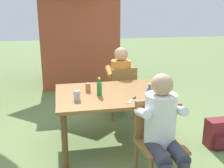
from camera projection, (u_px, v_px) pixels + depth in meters
ground_plane at (112, 143)px, 3.69m from camera, size 24.00×24.00×0.00m
dining_table at (112, 99)px, 3.51m from camera, size 1.43×1.10×0.72m
chair_far_right at (122, 90)px, 4.42m from camera, size 0.49×0.49×0.87m
chair_near_right at (158, 137)px, 2.82m from camera, size 0.48×0.48×0.87m
person_in_white_shirt at (120, 78)px, 4.47m from camera, size 0.47×0.61×1.18m
person_in_plaid_shirt at (163, 127)px, 2.67m from camera, size 0.47×0.61×1.18m
bottle_amber at (156, 89)px, 3.32m from camera, size 0.06×0.06×0.24m
bottle_blue at (149, 94)px, 3.11m from camera, size 0.06×0.06×0.23m
bottle_green at (99, 88)px, 3.37m from camera, size 0.06×0.06×0.23m
cup_terracotta at (88, 87)px, 3.54m from camera, size 0.07×0.07×0.11m
cup_steel at (77, 95)px, 3.21m from camera, size 0.08×0.08×0.12m
table_knife at (132, 100)px, 3.23m from camera, size 0.16×0.20×0.01m
backpack_by_near_side at (217, 134)px, 3.56m from camera, size 0.29×0.25×0.38m
brick_kiosk at (78, 23)px, 6.38m from camera, size 1.97×1.73×2.68m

